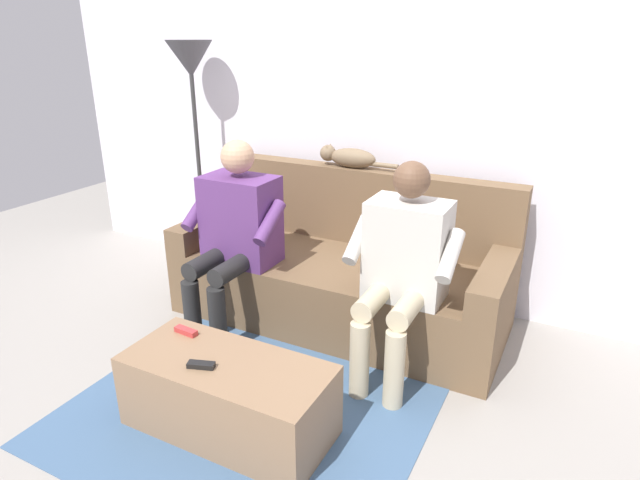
# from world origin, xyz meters

# --- Properties ---
(ground_plane) EXTENTS (8.00, 8.00, 0.00)m
(ground_plane) POSITION_xyz_m (0.00, 0.60, 0.00)
(ground_plane) COLOR gray
(back_wall) EXTENTS (5.11, 0.06, 2.41)m
(back_wall) POSITION_xyz_m (0.00, -0.62, 1.20)
(back_wall) COLOR silver
(back_wall) RESTS_ON ground
(couch) EXTENTS (2.02, 0.84, 0.90)m
(couch) POSITION_xyz_m (0.00, -0.13, 0.29)
(couch) COLOR brown
(couch) RESTS_ON ground
(coffee_table) EXTENTS (0.94, 0.43, 0.36)m
(coffee_table) POSITION_xyz_m (0.00, 1.09, 0.18)
(coffee_table) COLOR #8C6B4C
(coffee_table) RESTS_ON ground
(person_left_seated) EXTENTS (0.56, 0.56, 1.13)m
(person_left_seated) POSITION_xyz_m (-0.52, 0.27, 0.63)
(person_left_seated) COLOR beige
(person_left_seated) RESTS_ON ground
(person_right_seated) EXTENTS (0.58, 0.58, 1.14)m
(person_right_seated) POSITION_xyz_m (0.52, 0.27, 0.64)
(person_right_seated) COLOR #5B3370
(person_right_seated) RESTS_ON ground
(cat_on_backrest) EXTENTS (0.53, 0.13, 0.13)m
(cat_on_backrest) POSITION_xyz_m (0.11, -0.42, 0.96)
(cat_on_backrest) COLOR #756047
(cat_on_backrest) RESTS_ON couch
(remote_red) EXTENTS (0.12, 0.05, 0.03)m
(remote_red) POSITION_xyz_m (0.31, 0.98, 0.37)
(remote_red) COLOR #B73333
(remote_red) RESTS_ON coffee_table
(remote_black) EXTENTS (0.13, 0.08, 0.02)m
(remote_black) POSITION_xyz_m (0.07, 1.17, 0.37)
(remote_black) COLOR black
(remote_black) RESTS_ON coffee_table
(floor_rug) EXTENTS (1.65, 1.46, 0.01)m
(floor_rug) POSITION_xyz_m (0.00, 0.93, 0.00)
(floor_rug) COLOR #426084
(floor_rug) RESTS_ON ground
(floor_lamp) EXTENTS (0.32, 0.32, 1.66)m
(floor_lamp) POSITION_xyz_m (1.27, -0.35, 1.44)
(floor_lamp) COLOR #2D2D2D
(floor_lamp) RESTS_ON ground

